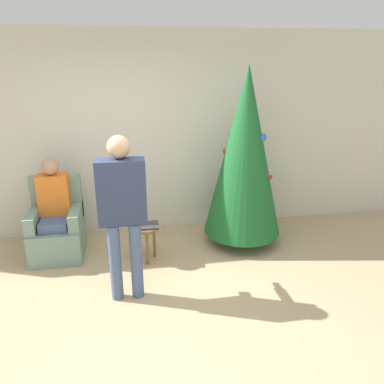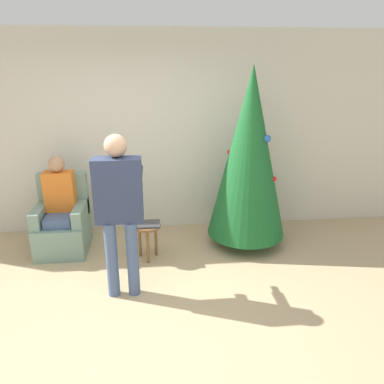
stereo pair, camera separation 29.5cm
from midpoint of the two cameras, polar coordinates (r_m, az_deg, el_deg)
name	(u,v)px [view 2 (the right image)]	position (r m, az deg, el deg)	size (l,w,h in m)	color
ground_plane	(136,327)	(3.65, -6.04, -19.85)	(14.00, 14.00, 0.00)	tan
wall_back	(138,135)	(5.15, -6.57, 8.66)	(8.00, 0.06, 2.70)	beige
christmas_tree	(249,154)	(4.69, 10.52, 5.70)	(0.99, 0.99, 2.27)	brown
armchair	(63,225)	(4.98, -17.46, -4.79)	(0.60, 0.66, 0.96)	gray
person_seated	(60,201)	(4.83, -17.91, -1.40)	(0.36, 0.46, 1.22)	#475B84
person_standing	(119,202)	(3.67, -8.82, -1.58)	(0.47, 0.57, 1.66)	#475B84
side_stool	(147,232)	(4.54, -4.97, -6.07)	(0.32, 0.32, 0.44)	brown
laptop	(147,224)	(4.50, -5.00, -4.92)	(0.31, 0.23, 0.02)	#38383D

